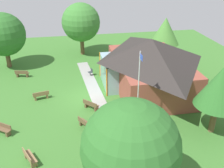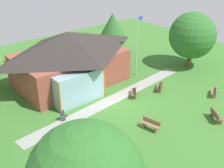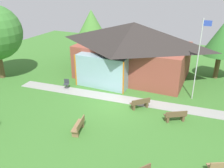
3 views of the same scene
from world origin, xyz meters
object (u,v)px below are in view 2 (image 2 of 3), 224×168
Objects in this scene: flagpole at (137,44)px; bench_mid_right at (160,86)px; bench_front_center at (151,125)px; bench_front_right at (216,116)px; patio_chair_west at (64,116)px; tree_east_hedge at (192,36)px; pavilion at (70,58)px; tree_behind_pavilion_right at (113,26)px; bench_lawn_far_right at (215,92)px; bench_rear_near_path at (134,92)px.

flagpole is 5.09m from bench_mid_right.
bench_front_right is at bearing -130.46° from bench_front_center.
flagpole reaches higher than bench_front_right.
patio_chair_west is 0.14× the size of tree_east_hedge.
tree_east_hedge reaches higher than pavilion.
tree_east_hedge is at bearing -58.39° from tree_behind_pavilion_right.
pavilion is 8.32m from tree_behind_pavilion_right.
pavilion is 14.04m from bench_lawn_far_right.
flagpole is 4.10× the size of bench_front_center.
bench_front_center is 1.05× the size of bench_front_right.
pavilion is at bearing 101.79° from bench_lawn_far_right.
bench_rear_near_path is 0.22× the size of tree_east_hedge.
flagpole is at bearing 79.75° from bench_lawn_far_right.
patio_chair_west is (-9.31, 7.73, 0.01)m from bench_front_right.
patio_chair_west is at bearing 130.05° from bench_lawn_far_right.
tree_east_hedge is (3.84, 5.74, 3.22)m from bench_lawn_far_right.
flagpole reaches higher than bench_rear_near_path.
patio_chair_west is at bearing -166.41° from flagpole.
bench_front_center and bench_lawn_far_right have the same top height.
bench_rear_near_path is at bearing -126.93° from bench_front_right.
bench_rear_near_path is 0.91× the size of bench_mid_right.
pavilion is 2.06× the size of tree_behind_pavilion_right.
patio_chair_west reaches higher than bench_front_right.
bench_front_center is at bearing -127.79° from flagpole.
flagpole reaches higher than pavilion.
pavilion is 6.96m from flagpole.
flagpole reaches higher than bench_lawn_far_right.
tree_behind_pavilion_right reaches higher than bench_front_right.
bench_front_right is at bearing 121.48° from patio_chair_west.
bench_mid_right is (-3.06, 3.93, 0.00)m from bench_lawn_far_right.
bench_rear_near_path is 10.69m from tree_behind_pavilion_right.
pavilion is 7.58× the size of bench_front_right.
bench_front_center is at bearing 111.71° from patio_chair_west.
flagpole is 4.33× the size of bench_front_right.
patio_chair_west is at bearing 128.92° from bench_rear_near_path.
flagpole is 11.18m from patio_chair_west.
patio_chair_west is (-7.05, 0.73, 0.01)m from bench_rear_near_path.
bench_front_center is at bearing -82.31° from bench_front_right.
bench_lawn_far_right is (8.71, -10.77, -2.32)m from pavilion.
pavilion is 1.82× the size of tree_east_hedge.
bench_mid_right is 9.90m from patio_chair_west.
bench_rear_near_path is 7.44m from bench_lawn_far_right.
bench_front_center and bench_rear_near_path have the same top height.
bench_mid_right is 7.83m from tree_east_hedge.
bench_front_right and bench_lawn_far_right have the same top height.
flagpole reaches higher than tree_behind_pavilion_right.
tree_behind_pavilion_right is (1.46, 5.61, 0.37)m from flagpole.
patio_chair_west is at bearing -127.59° from pavilion.
bench_front_center is 0.29× the size of tree_behind_pavilion_right.
bench_front_center is 6.52m from bench_mid_right.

